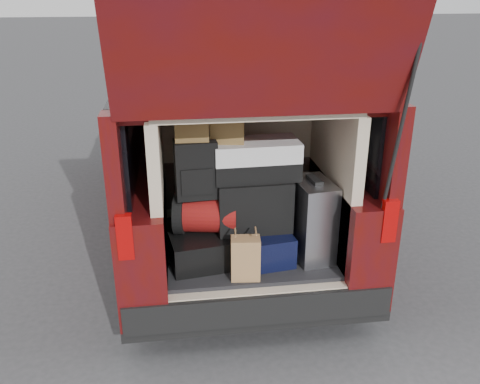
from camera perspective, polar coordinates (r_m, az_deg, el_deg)
The scene contains 13 objects.
ground at distance 4.09m, azimuth 1.34°, elevation -14.89°, with size 80.00×80.00×0.00m, color #343436.
minivan at distance 5.33m, azimuth -1.71°, elevation 5.31°, with size 1.90×5.35×2.77m.
load_floor at distance 4.16m, azimuth 0.77°, elevation -9.60°, with size 1.24×1.05×0.55m, color black.
black_hardshell at distance 3.84m, azimuth -4.92°, elevation -5.86°, with size 0.41×0.57×0.23m, color black.
navy_hardshell at distance 3.85m, azimuth 1.98°, elevation -5.67°, with size 0.43×0.53×0.23m, color black.
silver_roller at distance 3.81m, azimuth 8.09°, elevation -3.11°, with size 0.25×0.40×0.60m, color silver.
kraft_bag at distance 3.56m, azimuth 0.62°, elevation -7.45°, with size 0.20×0.13×0.31m, color #A97C4C.
red_duffel at distance 3.73m, azimuth -3.82°, elevation -2.27°, with size 0.45×0.29×0.29m, color maroon.
black_soft_case at distance 3.74m, azimuth 1.50°, elevation -1.27°, with size 0.54×0.32×0.39m, color black.
backpack at distance 3.55m, azimuth -4.97°, elevation 2.58°, with size 0.29×0.18×0.41m, color black.
twotone_duffel at distance 3.65m, azimuth 1.77°, elevation 3.70°, with size 0.61×0.32×0.28m, color silver.
grocery_sack_lower at distance 3.49m, azimuth -5.48°, elevation 7.57°, with size 0.23×0.19×0.21m, color brown.
grocery_sack_upper at distance 3.57m, azimuth -1.42°, elevation 7.54°, with size 0.23×0.19×0.23m, color brown.
Camera 1 is at (-0.53, -3.21, 2.48)m, focal length 38.00 mm.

